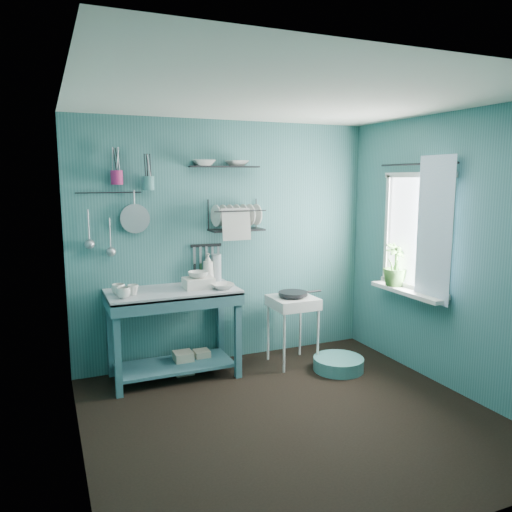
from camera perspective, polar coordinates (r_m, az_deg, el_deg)
name	(u,v)px	position (r m, az deg, el deg)	size (l,w,h in m)	color
floor	(291,417)	(4.26, 4.08, -17.90)	(3.20, 3.20, 0.00)	black
ceiling	(295,98)	(3.85, 4.51, 17.55)	(3.20, 3.20, 0.00)	silver
wall_back	(227,243)	(5.22, -3.31, 1.52)	(3.20, 3.20, 0.00)	#326666
wall_front	(432,314)	(2.66, 19.44, -6.23)	(3.20, 3.20, 0.00)	#326666
wall_left	(74,283)	(3.44, -20.11, -2.86)	(3.00, 3.00, 0.00)	#326666
wall_right	(452,253)	(4.81, 21.47, 0.27)	(3.00, 3.00, 0.00)	#326666
work_counter	(174,334)	(4.93, -9.38, -8.76)	(1.23, 0.61, 0.87)	#325F69
mug_left	(123,293)	(4.56, -14.92, -4.09)	(0.12, 0.12, 0.10)	silver
mug_mid	(133,290)	(4.67, -13.89, -3.76)	(0.10, 0.10, 0.09)	silver
mug_right	(118,289)	(4.72, -15.45, -3.69)	(0.12, 0.12, 0.10)	silver
wash_tub	(198,283)	(4.85, -6.59, -3.07)	(0.28, 0.22, 0.10)	silver
tub_bowl	(198,275)	(4.83, -6.61, -2.13)	(0.20, 0.20, 0.06)	silver
soap_bottle	(208,268)	(5.08, -5.49, -1.35)	(0.12, 0.12, 0.30)	silver
water_bottle	(217,268)	(5.13, -4.49, -1.34)	(0.09, 0.09, 0.28)	#A4B0B7
counter_bowl	(223,286)	(4.79, -3.85, -3.46)	(0.22, 0.22, 0.05)	silver
hotplate_stand	(293,330)	(5.25, 4.20, -8.47)	(0.44, 0.44, 0.71)	silver
frying_pan	(293,294)	(5.14, 4.25, -4.30)	(0.30, 0.30, 0.04)	black
knife_strip	(206,245)	(5.12, -5.73, 1.22)	(0.32, 0.02, 0.03)	black
dish_rack	(236,215)	(5.09, -2.25, 4.68)	(0.55, 0.24, 0.32)	black
upper_shelf	(224,167)	(5.07, -3.68, 10.15)	(0.70, 0.18, 0.01)	black
shelf_bowl_left	(204,167)	(5.00, -5.97, 10.06)	(0.23, 0.23, 0.06)	silver
shelf_bowl_right	(237,161)	(5.12, -2.20, 10.81)	(0.22, 0.22, 0.05)	silver
utensil_cup_magenta	(117,177)	(4.84, -15.62, 8.64)	(0.11, 0.11, 0.13)	#AE205D
utensil_cup_teal	(148,183)	(4.89, -12.21, 8.13)	(0.11, 0.11, 0.13)	#397877
colander	(135,219)	(4.91, -13.66, 4.17)	(0.28, 0.28, 0.03)	#A2A4A9
ladle_outer	(88,226)	(4.87, -18.60, 3.31)	(0.01, 0.01, 0.30)	#A2A4A9
ladle_inner	(110,234)	(4.90, -16.35, 2.47)	(0.01, 0.01, 0.30)	#A2A4A9
hook_rail	(109,193)	(4.88, -16.48, 6.96)	(0.01, 0.01, 0.60)	black
window_glass	(417,232)	(5.11, 17.91, 2.63)	(1.10, 1.10, 0.00)	white
windowsill	(407,292)	(5.14, 16.88, -3.94)	(0.16, 0.95, 0.04)	silver
curtain	(434,230)	(4.84, 19.68, 2.81)	(1.35, 1.35, 0.00)	white
curtain_rod	(417,164)	(5.05, 17.88, 9.96)	(0.02, 0.02, 1.05)	black
potted_plant	(395,265)	(5.26, 15.61, -0.97)	(0.24, 0.24, 0.43)	#39692A
storage_tin_large	(183,363)	(5.10, -8.31, -11.97)	(0.18, 0.18, 0.22)	tan
storage_tin_small	(202,360)	(5.18, -6.21, -11.70)	(0.15, 0.15, 0.20)	tan
floor_basin	(338,364)	(5.21, 9.40, -12.07)	(0.51, 0.51, 0.13)	teal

